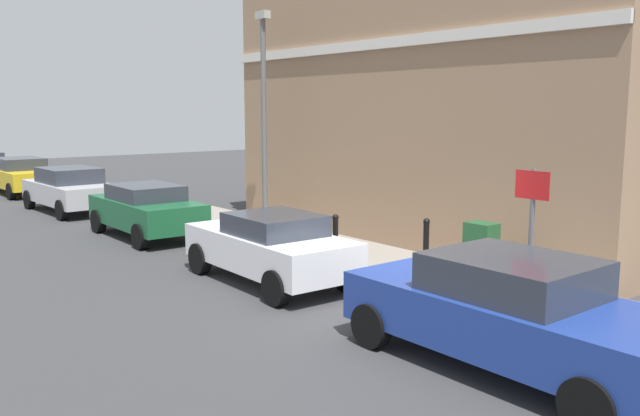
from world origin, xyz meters
TOP-DOWN VIEW (x-y plane):
  - ground at (0.00, 0.00)m, footprint 80.00×80.00m
  - sidewalk at (2.00, 6.00)m, footprint 2.40×30.00m
  - corner_building at (6.68, 3.89)m, footprint 7.07×11.78m
  - car_blue at (-0.65, -2.51)m, footprint 1.95×4.38m
  - car_white at (-0.59, 2.97)m, footprint 1.88×3.98m
  - car_green at (-0.49, 8.85)m, footprint 1.84×3.93m
  - car_silver at (-0.59, 14.54)m, footprint 2.04×4.27m
  - car_yellow at (-0.57, 20.57)m, footprint 1.94×4.52m
  - utility_cabinet at (2.05, -0.02)m, footprint 0.46×0.61m
  - bollard_near_cabinet at (2.15, 1.41)m, footprint 0.14×0.14m
  - bollard_far_kerb at (1.05, 2.95)m, footprint 0.14×0.14m
  - street_sign at (1.17, -1.61)m, footprint 0.08×0.60m
  - lamppost at (2.18, 7.23)m, footprint 0.20×0.44m

SIDE VIEW (x-z plane):
  - ground at x=0.00m, z-range 0.00..0.00m
  - sidewalk at x=2.00m, z-range 0.00..0.15m
  - utility_cabinet at x=2.05m, z-range 0.11..1.26m
  - bollard_near_cabinet at x=2.15m, z-range 0.19..1.22m
  - bollard_far_kerb at x=1.05m, z-range 0.19..1.22m
  - car_white at x=-0.59m, z-range 0.03..1.41m
  - car_green at x=-0.49m, z-range 0.05..1.44m
  - car_yellow at x=-0.57m, z-range 0.04..1.48m
  - car_silver at x=-0.59m, z-range 0.03..1.49m
  - car_blue at x=-0.65m, z-range 0.03..1.52m
  - street_sign at x=1.17m, z-range 0.51..2.81m
  - lamppost at x=2.18m, z-range 0.44..6.16m
  - corner_building at x=6.68m, z-range 0.00..7.21m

